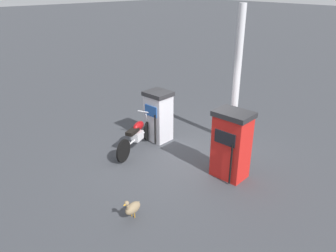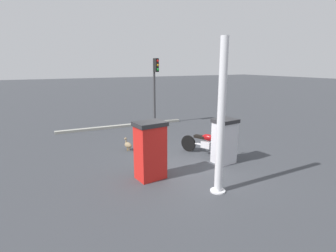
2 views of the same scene
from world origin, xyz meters
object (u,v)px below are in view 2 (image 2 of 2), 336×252
fuel_pump_near (224,141)px  motorcycle_near_pump (206,143)px  roadside_traffic_light (155,80)px  canopy_support_pole (221,122)px  wandering_duck (128,145)px  fuel_pump_far (150,150)px

fuel_pump_near → motorcycle_near_pump: (0.87, 0.11, -0.30)m
motorcycle_near_pump → roadside_traffic_light: roadside_traffic_light is taller
fuel_pump_near → roadside_traffic_light: bearing=-4.6°
canopy_support_pole → motorcycle_near_pump: bearing=-29.5°
motorcycle_near_pump → roadside_traffic_light: (5.61, -0.63, 1.99)m
motorcycle_near_pump → wandering_duck: motorcycle_near_pump is taller
fuel_pump_far → canopy_support_pole: 2.26m
fuel_pump_near → fuel_pump_far: fuel_pump_far is taller
motorcycle_near_pump → fuel_pump_near: bearing=-172.9°
wandering_duck → roadside_traffic_light: 5.28m
motorcycle_near_pump → canopy_support_pole: size_ratio=0.49×
fuel_pump_far → fuel_pump_near: bearing=-90.0°
fuel_pump_far → wandering_duck: 2.81m
roadside_traffic_light → canopy_support_pole: canopy_support_pole is taller
fuel_pump_near → fuel_pump_far: size_ratio=0.89×
fuel_pump_far → roadside_traffic_light: size_ratio=0.47×
motorcycle_near_pump → roadside_traffic_light: 5.98m
wandering_duck → canopy_support_pole: canopy_support_pole is taller
wandering_duck → motorcycle_near_pump: bearing=-128.4°
canopy_support_pole → fuel_pump_near: bearing=-43.2°
fuel_pump_near → roadside_traffic_light: roadside_traffic_light is taller
fuel_pump_near → roadside_traffic_light: size_ratio=0.42×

